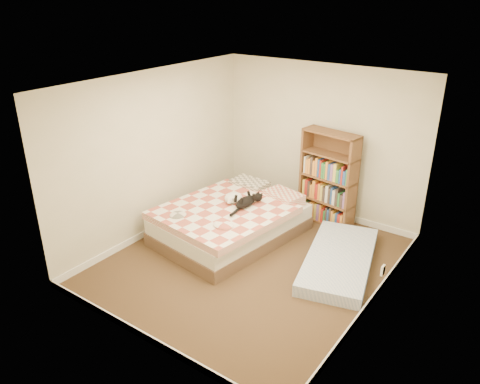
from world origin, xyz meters
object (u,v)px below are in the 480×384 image
Objects in this scene: bed at (233,220)px; bookshelf at (328,190)px; white_dog at (233,198)px; floor_mattress at (339,260)px; black_cat at (247,201)px.

bookshelf reaches higher than bed.
bed is 1.55× the size of bookshelf.
bed is at bearing -32.84° from white_dog.
bookshelf is 3.97× the size of white_dog.
floor_mattress is at bearing -47.69° from bookshelf.
black_cat is (-1.51, -0.06, 0.51)m from floor_mattress.
black_cat reaches higher than white_dog.
floor_mattress is 4.85× the size of white_dog.
floor_mattress is 1.83m from white_dog.
white_dog reaches higher than bed.
bookshelf is 1.57m from white_dog.
floor_mattress is (0.75, -1.12, -0.48)m from bookshelf.
black_cat is (-0.76, -1.18, 0.04)m from bookshelf.
floor_mattress is 1.60m from black_cat.
bed is 1.73m from floor_mattress.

